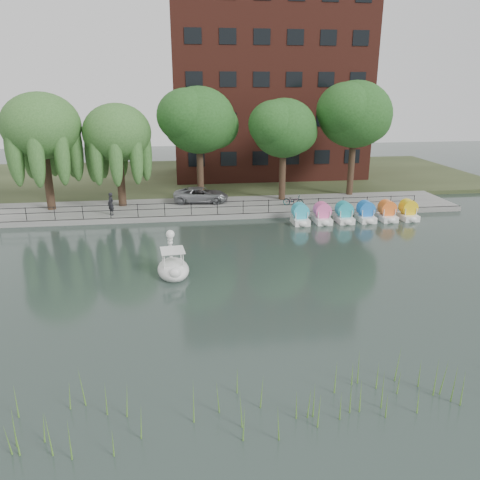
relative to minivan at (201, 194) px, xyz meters
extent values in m
plane|color=#3D4F4B|center=(1.03, -17.21, -1.13)|extent=(120.00, 120.00, 0.00)
cube|color=gray|center=(1.03, -1.21, -0.93)|extent=(40.00, 6.00, 0.40)
cube|color=gray|center=(1.03, -4.16, -0.93)|extent=(40.00, 0.25, 0.40)
cube|color=#47512D|center=(1.03, 12.79, -0.95)|extent=(60.00, 22.00, 0.36)
cylinder|color=black|center=(1.03, -3.96, 0.22)|extent=(32.00, 0.04, 0.04)
cylinder|color=black|center=(1.03, -3.96, -0.18)|extent=(32.00, 0.04, 0.04)
cylinder|color=black|center=(1.03, -3.96, -0.23)|extent=(0.05, 0.05, 1.00)
cube|color=#4C1E16|center=(8.03, 12.79, 8.23)|extent=(20.00, 10.00, 18.00)
cylinder|color=#473323|center=(-11.97, -0.71, 1.37)|extent=(0.60, 0.60, 4.20)
ellipsoid|color=#50863D|center=(-11.97, -0.71, 5.78)|extent=(5.88, 5.88, 5.00)
cylinder|color=#473323|center=(-6.47, -0.21, 1.17)|extent=(0.60, 0.60, 3.80)
ellipsoid|color=#50863D|center=(-6.47, -0.21, 5.16)|extent=(5.32, 5.32, 4.52)
cylinder|color=#473323|center=(0.03, 0.79, 1.52)|extent=(0.60, 0.60, 4.50)
ellipsoid|color=#2E6928|center=(0.03, 0.79, 5.97)|extent=(6.00, 6.00, 5.10)
cylinder|color=#473323|center=(7.03, 0.29, 1.29)|extent=(0.60, 0.60, 4.05)
ellipsoid|color=#2E6928|center=(7.03, 0.29, 5.30)|extent=(5.40, 5.40, 4.59)
cylinder|color=#473323|center=(13.53, 1.29, 1.63)|extent=(0.60, 0.60, 4.72)
ellipsoid|color=#2E6928|center=(13.53, 1.29, 6.30)|extent=(6.30, 6.30, 5.36)
imported|color=gray|center=(0.00, 0.00, 0.00)|extent=(2.93, 5.47, 1.46)
imported|color=gray|center=(7.44, -2.22, -0.23)|extent=(1.32, 1.80, 1.00)
imported|color=black|center=(-7.01, -3.15, 0.26)|extent=(0.82, 0.86, 1.98)
ellipsoid|color=white|center=(-2.35, -14.79, -0.83)|extent=(1.95, 2.84, 0.60)
cube|color=white|center=(-2.34, -14.89, -0.53)|extent=(1.21, 1.30, 0.30)
cube|color=white|center=(-2.34, -14.84, 0.29)|extent=(1.37, 1.46, 0.06)
ellipsoid|color=white|center=(-2.23, -15.93, -0.58)|extent=(0.67, 0.55, 0.56)
sphere|color=white|center=(-2.44, -13.90, 0.91)|extent=(0.48, 0.48, 0.48)
cone|color=black|center=(-2.47, -13.59, 0.88)|extent=(0.22, 0.28, 0.20)
cylinder|color=yellow|center=(-2.45, -13.72, 0.89)|extent=(0.27, 0.12, 0.26)
cube|color=white|center=(7.02, -6.08, -0.91)|extent=(1.15, 1.70, 0.44)
cylinder|color=#33B4CF|center=(7.02, -5.98, -0.18)|extent=(0.90, 1.20, 0.90)
cube|color=white|center=(8.72, -6.08, -0.91)|extent=(1.15, 1.70, 0.44)
cylinder|color=pink|center=(8.72, -5.98, -0.18)|extent=(0.90, 1.20, 0.90)
cube|color=white|center=(10.42, -6.08, -0.91)|extent=(1.15, 1.70, 0.44)
cylinder|color=teal|center=(10.42, -5.98, -0.18)|extent=(0.90, 1.20, 0.90)
cube|color=white|center=(12.12, -6.08, -0.91)|extent=(1.15, 1.70, 0.44)
cylinder|color=blue|center=(12.12, -5.98, -0.18)|extent=(0.90, 1.20, 0.90)
cube|color=white|center=(13.82, -6.08, -0.91)|extent=(1.15, 1.70, 0.44)
cylinder|color=orange|center=(13.82, -5.98, -0.18)|extent=(0.90, 1.20, 0.90)
cube|color=white|center=(15.52, -6.08, -0.91)|extent=(1.15, 1.70, 0.44)
cylinder|color=yellow|center=(15.52, -5.98, -0.18)|extent=(0.90, 1.20, 0.90)
camera|label=1|loc=(-1.92, -38.67, 8.68)|focal=35.00mm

